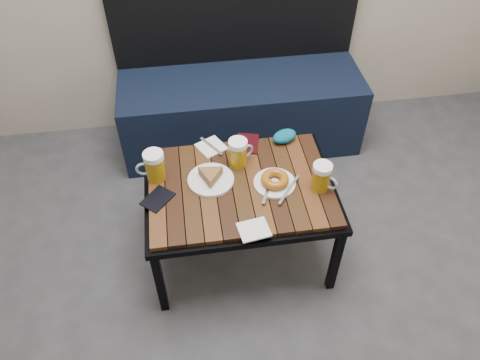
{
  "coord_description": "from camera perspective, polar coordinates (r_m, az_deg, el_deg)",
  "views": [
    {
      "loc": [
        -0.25,
        -0.49,
        1.96
      ],
      "look_at": [
        -0.05,
        0.9,
        0.5
      ],
      "focal_mm": 35.0,
      "sensor_mm": 36.0,
      "label": 1
    }
  ],
  "objects": [
    {
      "name": "napkin_left",
      "position": [
        2.23,
        -3.54,
        4.06
      ],
      "size": [
        0.16,
        0.16,
        0.01
      ],
      "rotation": [
        0.0,
        0.0,
        0.49
      ],
      "color": "white",
      "rests_on": "cafe_table"
    },
    {
      "name": "knit_pouch",
      "position": [
        2.26,
        5.44,
        5.34
      ],
      "size": [
        0.14,
        0.12,
        0.05
      ],
      "primitive_type": "ellipsoid",
      "rotation": [
        0.0,
        0.0,
        0.42
      ],
      "color": "#055185",
      "rests_on": "cafe_table"
    },
    {
      "name": "beer_mug_centre",
      "position": [
        2.1,
        -0.19,
        3.37
      ],
      "size": [
        0.13,
        0.11,
        0.14
      ],
      "rotation": [
        0.0,
        0.0,
        0.45
      ],
      "color": "#9D740C",
      "rests_on": "cafe_table"
    },
    {
      "name": "plate_pie",
      "position": [
        2.06,
        -3.6,
        0.34
      ],
      "size": [
        0.2,
        0.2,
        0.06
      ],
      "color": "white",
      "rests_on": "cafe_table"
    },
    {
      "name": "beer_mug_left",
      "position": [
        2.07,
        -10.41,
        1.71
      ],
      "size": [
        0.13,
        0.09,
        0.14
      ],
      "rotation": [
        0.0,
        0.0,
        3.12
      ],
      "color": "#9D740C",
      "rests_on": "cafe_table"
    },
    {
      "name": "passport_burgundy",
      "position": [
        2.24,
        0.91,
        4.48
      ],
      "size": [
        0.13,
        0.16,
        0.01
      ],
      "primitive_type": "cube",
      "rotation": [
        0.0,
        0.0,
        -0.25
      ],
      "color": "black",
      "rests_on": "cafe_table"
    },
    {
      "name": "cafe_table",
      "position": [
        2.08,
        0.0,
        -1.38
      ],
      "size": [
        0.84,
        0.62,
        0.47
      ],
      "color": "black",
      "rests_on": "ground"
    },
    {
      "name": "plate_bagel",
      "position": [
        2.04,
        4.26,
        -0.12
      ],
      "size": [
        0.21,
        0.23,
        0.05
      ],
      "color": "white",
      "rests_on": "cafe_table"
    },
    {
      "name": "napkin_right",
      "position": [
        1.88,
        1.7,
        -6.08
      ],
      "size": [
        0.14,
        0.12,
        0.01
      ],
      "rotation": [
        0.0,
        0.0,
        0.16
      ],
      "color": "white",
      "rests_on": "cafe_table"
    },
    {
      "name": "bench",
      "position": [
        2.84,
        0.05,
        9.42
      ],
      "size": [
        1.4,
        0.5,
        0.95
      ],
      "color": "black",
      "rests_on": "ground"
    },
    {
      "name": "beer_mug_right",
      "position": [
        2.02,
        9.93,
        0.38
      ],
      "size": [
        0.12,
        0.11,
        0.13
      ],
      "rotation": [
        0.0,
        0.0,
        -0.75
      ],
      "color": "#9D740C",
      "rests_on": "cafe_table"
    },
    {
      "name": "passport_navy",
      "position": [
        2.02,
        -10.01,
        -2.28
      ],
      "size": [
        0.16,
        0.16,
        0.01
      ],
      "primitive_type": "cube",
      "rotation": [
        0.0,
        0.0,
        -0.72
      ],
      "color": "black",
      "rests_on": "cafe_table"
    }
  ]
}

